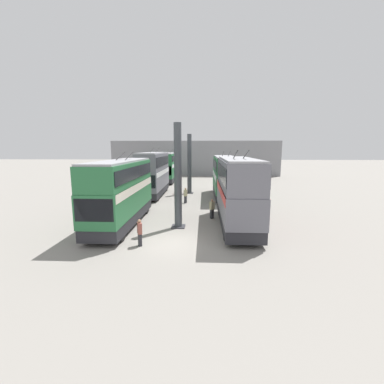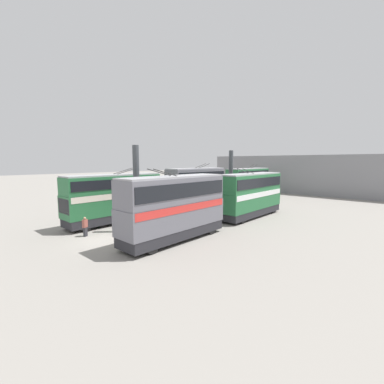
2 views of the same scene
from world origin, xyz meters
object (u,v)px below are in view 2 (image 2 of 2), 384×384
Objects in this scene: bus_right_far at (248,181)px; person_by_left_row at (178,221)px; bus_left_near at (175,204)px; person_aisle_midway at (199,209)px; bus_right_near at (115,195)px; oil_drum at (218,205)px; bus_left_far at (251,192)px; person_by_right_row at (85,226)px; bus_right_mid at (197,185)px.

bus_right_far is 6.47× the size of person_by_left_row.
person_aisle_midway is (8.15, 4.47, -2.03)m from bus_left_near.
bus_right_near is at bearing -95.50° from person_aisle_midway.
person_aisle_midway reaches higher than oil_drum.
bus_right_far is at bearing 0.00° from bus_right_near.
bus_left_near is 5.71× the size of person_aisle_midway.
person_aisle_midway is at bearing -166.81° from bus_right_far.
person_aisle_midway is (-3.77, 4.47, -1.91)m from bus_left_far.
bus_left_far is (11.92, 0.00, -0.12)m from bus_left_near.
bus_left_near reaches higher than person_by_left_row.
person_by_left_row is (2.09, 1.79, -2.03)m from bus_left_near.
person_by_left_row is at bearing -149.18° from person_by_right_row.
bus_left_far reaches higher than person_by_left_row.
bus_right_far is (26.58, 8.79, -0.04)m from bus_left_near.
bus_left_far reaches higher than person_aisle_midway.
bus_right_near is 9.41m from person_aisle_midway.
bus_left_near reaches higher than person_by_right_row.
bus_left_far is 17.10m from bus_right_far.
bus_left_far reaches higher than oil_drum.
person_aisle_midway is at bearing 130.16° from bus_left_far.
bus_right_mid reaches higher than bus_left_near.
person_aisle_midway is at bearing -122.31° from person_by_right_row.
bus_left_near is at bearing 180.00° from bus_left_far.
person_by_left_row is at bearing -146.41° from bus_right_mid.
oil_drum is at bearing -65.99° from bus_right_mid.
bus_right_near reaches higher than person_by_left_row.
bus_left_near reaches higher than bus_left_far.
person_by_left_row is at bearing -43.66° from person_aisle_midway.
bus_right_near is at bearing -84.35° from person_by_right_row.
person_aisle_midway is 5.94m from oil_drum.
bus_left_far is 0.93× the size of bus_right_far.
bus_right_mid is at bearing 180.00° from bus_right_far.
bus_right_far is 11.94× the size of oil_drum.
person_by_right_row is at bearing 98.87° from person_by_left_row.
oil_drum is (13.87, 6.00, -2.46)m from bus_left_near.
bus_right_mid is (12.62, 8.79, 0.12)m from bus_left_near.
bus_right_near is at bearing 168.61° from oil_drum.
bus_left_near reaches higher than bus_right_near.
bus_right_far is at bearing -29.73° from person_by_left_row.
bus_left_far is 11.13× the size of oil_drum.
bus_right_near is at bearing 89.88° from bus_left_near.
bus_left_near is 3.42m from person_by_left_row.
oil_drum is at bearing -26.01° from person_by_left_row.
person_by_right_row is at bearing 124.18° from bus_left_near.
oil_drum is (5.72, 1.53, -0.43)m from person_aisle_midway.
bus_left_near is at bearing 175.02° from person_by_left_row.
bus_left_near is at bearing -145.14° from bus_right_mid.
person_by_left_row is (-10.54, -7.00, -2.15)m from bus_right_mid.
bus_right_far is (14.67, 8.79, 0.09)m from bus_left_far.
bus_right_far reaches higher than oil_drum.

